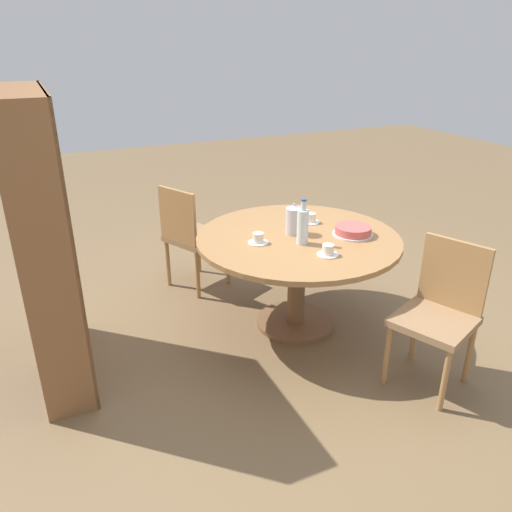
% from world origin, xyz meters
% --- Properties ---
extents(ground_plane, '(14.00, 14.00, 0.00)m').
position_xyz_m(ground_plane, '(0.00, 0.00, 0.00)').
color(ground_plane, brown).
extents(dining_table, '(1.42, 1.42, 0.70)m').
position_xyz_m(dining_table, '(0.00, 0.00, 0.58)').
color(dining_table, brown).
rests_on(dining_table, ground_plane).
extents(chair_a, '(0.55, 0.55, 0.89)m').
position_xyz_m(chair_a, '(-0.92, -0.45, 0.48)').
color(chair_a, '#A87A47').
rests_on(chair_a, ground_plane).
extents(chair_b, '(0.56, 0.56, 0.89)m').
position_xyz_m(chair_b, '(0.90, 0.50, 0.48)').
color(chair_b, '#A87A47').
rests_on(chair_b, ground_plane).
extents(bookshelf, '(0.99, 0.28, 1.73)m').
position_xyz_m(bookshelf, '(0.13, 1.59, 0.83)').
color(bookshelf, brown).
rests_on(bookshelf, ground_plane).
extents(coffee_pot, '(0.11, 0.11, 0.22)m').
position_xyz_m(coffee_pot, '(0.06, 0.01, 0.80)').
color(coffee_pot, silver).
rests_on(coffee_pot, dining_table).
extents(water_bottle, '(0.08, 0.08, 0.31)m').
position_xyz_m(water_bottle, '(-0.13, 0.04, 0.83)').
color(water_bottle, silver).
rests_on(water_bottle, dining_table).
extents(cake_main, '(0.28, 0.28, 0.07)m').
position_xyz_m(cake_main, '(-0.14, -0.36, 0.73)').
color(cake_main, silver).
rests_on(cake_main, dining_table).
extents(cup_a, '(0.14, 0.14, 0.07)m').
position_xyz_m(cup_a, '(0.00, 0.31, 0.73)').
color(cup_a, white).
rests_on(cup_a, dining_table).
extents(cup_b, '(0.14, 0.14, 0.07)m').
position_xyz_m(cup_b, '(0.20, -0.22, 0.73)').
color(cup_b, white).
rests_on(cup_b, dining_table).
extents(cup_c, '(0.14, 0.14, 0.07)m').
position_xyz_m(cup_c, '(-0.37, -0.01, 0.73)').
color(cup_c, white).
rests_on(cup_c, dining_table).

